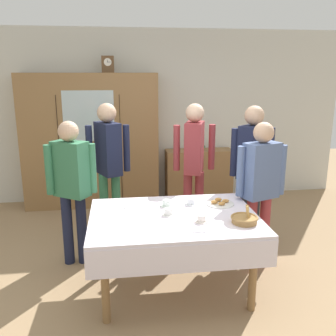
% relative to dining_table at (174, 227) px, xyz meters
% --- Properties ---
extents(ground_plane, '(12.00, 12.00, 0.00)m').
position_rel_dining_table_xyz_m(ground_plane, '(0.00, 0.24, -0.66)').
color(ground_plane, '#997A56').
rests_on(ground_plane, ground).
extents(back_wall, '(6.40, 0.10, 2.70)m').
position_rel_dining_table_xyz_m(back_wall, '(0.00, 2.89, 0.69)').
color(back_wall, silver).
rests_on(back_wall, ground).
extents(dining_table, '(1.54, 1.12, 0.76)m').
position_rel_dining_table_xyz_m(dining_table, '(0.00, 0.00, 0.00)').
color(dining_table, olive).
rests_on(dining_table, ground).
extents(wall_cabinet, '(2.03, 0.46, 2.03)m').
position_rel_dining_table_xyz_m(wall_cabinet, '(-0.90, 2.59, 0.36)').
color(wall_cabinet, olive).
rests_on(wall_cabinet, ground).
extents(mantel_clock, '(0.18, 0.11, 0.24)m').
position_rel_dining_table_xyz_m(mantel_clock, '(-0.60, 2.59, 1.50)').
color(mantel_clock, brown).
rests_on(mantel_clock, wall_cabinet).
extents(bookshelf_low, '(1.08, 0.35, 0.82)m').
position_rel_dining_table_xyz_m(bookshelf_low, '(0.81, 2.64, -0.25)').
color(bookshelf_low, olive).
rests_on(bookshelf_low, ground).
extents(book_stack, '(0.16, 0.23, 0.08)m').
position_rel_dining_table_xyz_m(book_stack, '(0.81, 2.64, 0.20)').
color(book_stack, '#B29333').
rests_on(book_stack, bookshelf_low).
extents(tea_cup_far_right, '(0.13, 0.13, 0.06)m').
position_rel_dining_table_xyz_m(tea_cup_far_right, '(0.22, 0.31, 0.13)').
color(tea_cup_far_right, white).
rests_on(tea_cup_far_right, dining_table).
extents(tea_cup_mid_left, '(0.13, 0.13, 0.06)m').
position_rel_dining_table_xyz_m(tea_cup_mid_left, '(-0.03, 0.29, 0.13)').
color(tea_cup_mid_left, silver).
rests_on(tea_cup_mid_left, dining_table).
extents(tea_cup_center, '(0.13, 0.13, 0.06)m').
position_rel_dining_table_xyz_m(tea_cup_center, '(-0.05, 0.06, 0.13)').
color(tea_cup_center, white).
rests_on(tea_cup_center, dining_table).
extents(tea_cup_front_edge, '(0.13, 0.13, 0.06)m').
position_rel_dining_table_xyz_m(tea_cup_front_edge, '(0.22, -0.14, 0.13)').
color(tea_cup_front_edge, white).
rests_on(tea_cup_front_edge, dining_table).
extents(bread_basket, '(0.24, 0.24, 0.16)m').
position_rel_dining_table_xyz_m(bread_basket, '(0.59, -0.22, 0.14)').
color(bread_basket, '#9E7542').
rests_on(bread_basket, dining_table).
extents(pastry_plate, '(0.28, 0.28, 0.05)m').
position_rel_dining_table_xyz_m(pastry_plate, '(0.50, 0.27, 0.11)').
color(pastry_plate, white).
rests_on(pastry_plate, dining_table).
extents(spoon_far_left, '(0.12, 0.02, 0.01)m').
position_rel_dining_table_xyz_m(spoon_far_left, '(0.17, -0.36, 0.10)').
color(spoon_far_left, silver).
rests_on(spoon_far_left, dining_table).
extents(spoon_far_right, '(0.12, 0.02, 0.01)m').
position_rel_dining_table_xyz_m(spoon_far_right, '(-0.47, 0.27, 0.10)').
color(spoon_far_right, silver).
rests_on(spoon_far_right, dining_table).
extents(person_beside_shelf, '(0.52, 0.31, 1.56)m').
position_rel_dining_table_xyz_m(person_beside_shelf, '(0.96, 0.39, 0.28)').
color(person_beside_shelf, '#933338').
rests_on(person_beside_shelf, ground).
extents(person_behind_table_right, '(0.52, 0.41, 1.69)m').
position_rel_dining_table_xyz_m(person_behind_table_right, '(-0.61, 1.29, 0.38)').
color(person_behind_table_right, '#33704C').
rests_on(person_behind_table_right, ground).
extents(person_behind_table_left, '(0.52, 0.39, 1.67)m').
position_rel_dining_table_xyz_m(person_behind_table_left, '(1.06, 0.93, 0.36)').
color(person_behind_table_left, '#232328').
rests_on(person_behind_table_left, ground).
extents(person_near_right_end, '(0.52, 0.41, 1.68)m').
position_rel_dining_table_xyz_m(person_near_right_end, '(0.44, 1.26, 0.37)').
color(person_near_right_end, '#933338').
rests_on(person_near_right_end, ground).
extents(person_by_cabinet, '(0.52, 0.37, 1.56)m').
position_rel_dining_table_xyz_m(person_by_cabinet, '(-0.98, 0.69, 0.29)').
color(person_by_cabinet, '#191E38').
rests_on(person_by_cabinet, ground).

